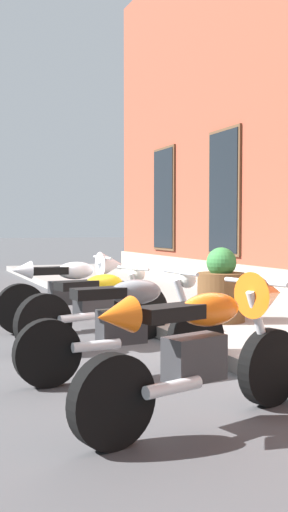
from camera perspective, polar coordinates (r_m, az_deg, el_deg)
ground_plane at (r=6.59m, az=4.61°, el=-9.51°), size 140.00×140.00×0.00m
motorcycle_white_sport at (r=8.06m, az=-6.85°, el=-3.12°), size 0.62×2.02×1.06m
motorcycle_yellow_naked at (r=6.93m, az=-4.49°, el=-4.92°), size 0.80×2.05×0.92m
motorcycle_grey_naked at (r=5.51m, az=-1.52°, el=-6.82°), size 0.62×2.14×0.99m
motorcycle_orange_sport at (r=4.25m, az=6.36°, el=-8.42°), size 0.80×2.07×1.07m
barrel_planter at (r=7.85m, az=7.55°, el=-3.37°), size 0.67×0.67×0.99m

